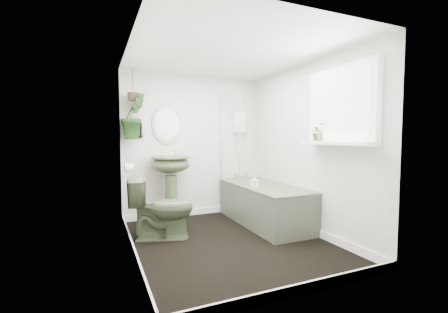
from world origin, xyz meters
name	(u,v)px	position (x,y,z in m)	size (l,w,h in m)	color
floor	(229,242)	(0.00, 0.00, -0.01)	(2.30, 2.80, 0.02)	black
ceiling	(229,52)	(0.00, 0.00, 2.31)	(2.30, 2.80, 0.02)	white
wall_back	(194,146)	(0.00, 1.41, 1.15)	(2.30, 0.02, 2.30)	white
wall_front	(302,156)	(0.00, -1.41, 1.15)	(2.30, 0.02, 2.30)	white
wall_left	(130,151)	(-1.16, 0.00, 1.15)	(0.02, 2.80, 2.30)	white
wall_right	(306,148)	(1.16, 0.00, 1.15)	(0.02, 2.80, 2.30)	white
skirting	(229,237)	(0.00, 0.00, 0.05)	(2.30, 2.80, 0.10)	white
bathtub	(264,204)	(0.80, 0.50, 0.29)	(0.72, 1.72, 0.58)	#414E32
bath_screen	(230,138)	(0.47, 0.99, 1.28)	(0.04, 0.72, 1.40)	silver
shower_box	(239,122)	(0.80, 1.34, 1.55)	(0.20, 0.10, 0.35)	white
oval_mirror	(167,124)	(-0.45, 1.37, 1.50)	(0.46, 0.03, 0.62)	#B4B095
wall_sconce	(141,130)	(-0.85, 1.36, 1.40)	(0.04, 0.04, 0.22)	black
toilet_roll_holder	(129,168)	(-1.10, 0.70, 0.90)	(0.11, 0.11, 0.11)	white
window_recess	(341,106)	(1.09, -0.70, 1.65)	(0.08, 1.00, 0.90)	white
window_sill	(336,143)	(1.02, -0.70, 1.23)	(0.18, 1.00, 0.04)	white
window_blinds	(338,106)	(1.04, -0.70, 1.65)	(0.01, 0.86, 0.76)	white
toilet	(162,207)	(-0.73, 0.45, 0.40)	(0.45, 0.78, 0.80)	#414E32
pedestal_sink	(171,189)	(-0.45, 1.15, 0.51)	(0.59, 0.51, 1.01)	#414E32
sill_plant	(318,132)	(1.02, -0.40, 1.36)	(0.20, 0.17, 0.22)	black
hanging_plant	(134,116)	(-0.97, 1.25, 1.60)	(0.37, 0.30, 0.68)	black
soap_bottle	(254,182)	(0.51, 0.27, 0.68)	(0.09, 0.09, 0.20)	black
hanging_pot	(133,97)	(-0.97, 1.25, 1.88)	(0.16, 0.16, 0.12)	#332A1D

